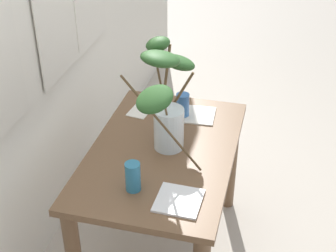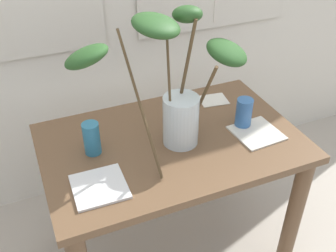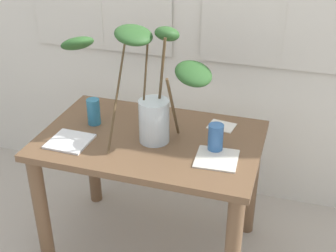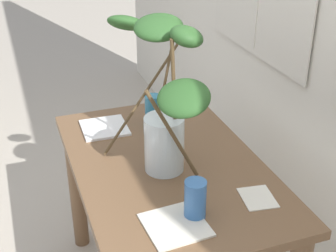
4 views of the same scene
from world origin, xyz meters
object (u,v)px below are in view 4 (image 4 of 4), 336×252
drinking_glass_blue_left (153,110)px  plate_square_left (104,128)px  drinking_glass_blue_right (195,199)px  dining_table (168,194)px  plate_square_right (175,225)px  vase_with_branches (163,100)px

drinking_glass_blue_left → plate_square_left: bearing=-98.3°
drinking_glass_blue_left → drinking_glass_blue_right: drinking_glass_blue_left is taller
dining_table → drinking_glass_blue_left: (-0.35, 0.05, 0.23)m
plate_square_right → dining_table: bearing=164.1°
vase_with_branches → drinking_glass_blue_right: size_ratio=5.34×
plate_square_left → plate_square_right: (0.77, 0.07, -0.00)m
dining_table → vase_with_branches: 0.46m
drinking_glass_blue_left → dining_table: bearing=-8.3°
plate_square_right → plate_square_left: bearing=-175.0°
vase_with_branches → dining_table: bearing=111.8°
vase_with_branches → drinking_glass_blue_left: vase_with_branches is taller
dining_table → plate_square_left: 0.46m
dining_table → plate_square_right: size_ratio=5.70×
dining_table → drinking_glass_blue_left: drinking_glass_blue_left is taller
vase_with_branches → plate_square_left: size_ratio=3.72×
drinking_glass_blue_right → plate_square_left: (-0.75, -0.15, -0.07)m
dining_table → drinking_glass_blue_left: bearing=171.7°
plate_square_left → drinking_glass_blue_right: bearing=11.4°
vase_with_branches → plate_square_right: vase_with_branches is taller
dining_table → drinking_glass_blue_left: 0.42m
dining_table → drinking_glass_blue_left: size_ratio=7.89×
dining_table → plate_square_right: 0.43m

